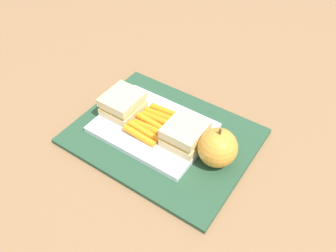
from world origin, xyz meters
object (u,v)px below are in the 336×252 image
at_px(sandwich_half_left, 123,104).
at_px(apple, 216,149).
at_px(food_tray, 153,128).
at_px(carrot_sticks_bundle, 153,123).
at_px(sandwich_half_right, 185,134).

height_order(sandwich_half_left, apple, apple).
bearing_deg(food_tray, carrot_sticks_bundle, 71.88).
bearing_deg(sandwich_half_left, food_tray, 0.00).
height_order(sandwich_half_left, carrot_sticks_bundle, sandwich_half_left).
bearing_deg(carrot_sticks_bundle, apple, -1.73).
relative_size(food_tray, carrot_sticks_bundle, 2.24).
height_order(carrot_sticks_bundle, apple, apple).
distance_m(food_tray, sandwich_half_right, 0.08).
bearing_deg(sandwich_half_right, apple, -3.54).
distance_m(sandwich_half_right, carrot_sticks_bundle, 0.08).
relative_size(sandwich_half_left, sandwich_half_right, 1.00).
relative_size(food_tray, sandwich_half_left, 2.88).
relative_size(food_tray, apple, 2.65).
height_order(sandwich_half_right, apple, apple).
bearing_deg(carrot_sticks_bundle, food_tray, -108.12).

